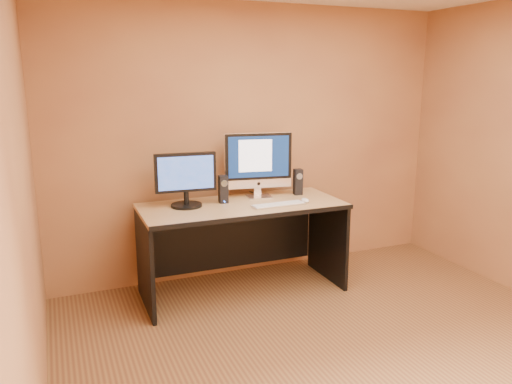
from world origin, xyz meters
TOP-DOWN VIEW (x-y plane):
  - floor at (0.00, 0.00)m, footprint 4.00×4.00m
  - walls at (0.00, 0.00)m, footprint 4.00×4.00m
  - desk at (-0.33, 1.50)m, footprint 1.79×0.80m
  - imac at (-0.09, 1.69)m, footprint 0.66×0.33m
  - second_monitor at (-0.80, 1.61)m, footprint 0.55×0.31m
  - speaker_left at (-0.47, 1.61)m, footprint 0.08×0.09m
  - speaker_right at (0.29, 1.64)m, footprint 0.09×0.09m
  - keyboard at (-0.06, 1.32)m, footprint 0.48×0.14m
  - mouse at (0.21, 1.34)m, footprint 0.08×0.12m
  - cable_a at (-0.07, 1.79)m, footprint 0.07×0.24m
  - cable_b at (-0.10, 1.78)m, footprint 0.07×0.19m

SIDE VIEW (x-z plane):
  - floor at x=0.00m, z-range 0.00..0.00m
  - desk at x=-0.33m, z-range 0.00..0.82m
  - cable_a at x=-0.07m, z-range 0.82..0.83m
  - cable_b at x=-0.10m, z-range 0.82..0.83m
  - keyboard at x=-0.06m, z-range 0.82..0.84m
  - mouse at x=0.21m, z-range 0.82..0.86m
  - speaker_left at x=-0.47m, z-range 0.82..1.07m
  - speaker_right at x=0.29m, z-range 0.82..1.07m
  - second_monitor at x=-0.80m, z-range 0.82..1.29m
  - imac at x=-0.09m, z-range 0.82..1.44m
  - walls at x=0.00m, z-range 0.00..2.60m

